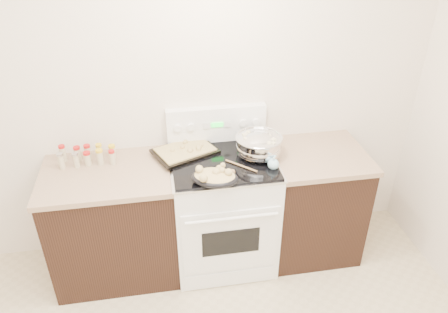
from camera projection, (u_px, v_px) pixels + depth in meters
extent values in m
cube|color=silver|center=(168.00, 92.00, 3.20)|extent=(4.00, 0.05, 2.70)
cube|color=black|center=(115.00, 225.00, 3.31)|extent=(0.90, 0.64, 0.88)
cube|color=brown|center=(107.00, 175.00, 3.07)|extent=(0.93, 0.67, 0.04)
cube|color=black|center=(311.00, 204.00, 3.54)|extent=(0.70, 0.64, 0.88)
cube|color=brown|center=(318.00, 155.00, 3.30)|extent=(0.73, 0.67, 0.04)
cube|color=white|center=(223.00, 212.00, 3.41)|extent=(0.76, 0.66, 0.92)
cube|color=white|center=(231.00, 242.00, 3.13)|extent=(0.70, 0.01, 0.55)
cube|color=black|center=(231.00, 242.00, 3.13)|extent=(0.42, 0.01, 0.22)
cylinder|color=white|center=(232.00, 218.00, 2.97)|extent=(0.65, 0.02, 0.02)
cube|color=white|center=(230.00, 278.00, 3.33)|extent=(0.70, 0.01, 0.14)
cube|color=silver|center=(223.00, 162.00, 3.17)|extent=(0.78, 0.68, 0.01)
cube|color=black|center=(223.00, 160.00, 3.16)|extent=(0.74, 0.64, 0.01)
cube|color=white|center=(216.00, 124.00, 3.34)|extent=(0.76, 0.07, 0.28)
cylinder|color=white|center=(178.00, 128.00, 3.25)|extent=(0.06, 0.02, 0.06)
cylinder|color=white|center=(191.00, 127.00, 3.26)|extent=(0.06, 0.02, 0.06)
cylinder|color=white|center=(243.00, 123.00, 3.32)|extent=(0.06, 0.02, 0.06)
cylinder|color=white|center=(256.00, 122.00, 3.33)|extent=(0.06, 0.02, 0.06)
cube|color=#19E533|center=(217.00, 125.00, 3.29)|extent=(0.09, 0.00, 0.04)
cube|color=silver|center=(207.00, 126.00, 3.28)|extent=(0.05, 0.00, 0.05)
cube|color=silver|center=(228.00, 124.00, 3.30)|extent=(0.05, 0.00, 0.05)
ellipsoid|color=silver|center=(259.00, 147.00, 3.18)|extent=(0.44, 0.44, 0.20)
cylinder|color=silver|center=(258.00, 154.00, 3.21)|extent=(0.19, 0.19, 0.01)
torus|color=silver|center=(259.00, 137.00, 3.14)|extent=(0.35, 0.35, 0.02)
cylinder|color=silver|center=(259.00, 144.00, 3.17)|extent=(0.32, 0.32, 0.11)
cylinder|color=brown|center=(259.00, 139.00, 3.14)|extent=(0.30, 0.30, 0.00)
cube|color=beige|center=(245.00, 139.00, 3.13)|extent=(0.03, 0.03, 0.02)
cube|color=beige|center=(248.00, 133.00, 3.21)|extent=(0.04, 0.04, 0.03)
cube|color=beige|center=(250.00, 140.00, 3.12)|extent=(0.03, 0.03, 0.02)
cube|color=beige|center=(269.00, 143.00, 3.08)|extent=(0.03, 0.03, 0.02)
cube|color=beige|center=(274.00, 140.00, 3.11)|extent=(0.03, 0.03, 0.02)
cube|color=beige|center=(245.00, 135.00, 3.18)|extent=(0.04, 0.04, 0.03)
cube|color=beige|center=(273.00, 140.00, 3.11)|extent=(0.04, 0.04, 0.03)
cube|color=beige|center=(247.00, 140.00, 3.12)|extent=(0.03, 0.03, 0.02)
cube|color=beige|center=(269.00, 136.00, 3.16)|extent=(0.03, 0.03, 0.03)
cube|color=beige|center=(255.00, 136.00, 3.17)|extent=(0.03, 0.03, 0.02)
cube|color=beige|center=(255.00, 143.00, 3.08)|extent=(0.04, 0.04, 0.02)
cube|color=beige|center=(269.00, 144.00, 3.07)|extent=(0.03, 0.03, 0.02)
cube|color=beige|center=(273.00, 144.00, 3.07)|extent=(0.04, 0.04, 0.02)
cube|color=beige|center=(260.00, 140.00, 3.12)|extent=(0.03, 0.03, 0.02)
ellipsoid|color=black|center=(215.00, 178.00, 2.89)|extent=(0.37, 0.31, 0.08)
ellipsoid|color=tan|center=(215.00, 176.00, 2.88)|extent=(0.33, 0.28, 0.06)
sphere|color=tan|center=(223.00, 165.00, 2.93)|extent=(0.04, 0.04, 0.04)
sphere|color=tan|center=(222.00, 170.00, 2.88)|extent=(0.04, 0.04, 0.04)
sphere|color=tan|center=(199.00, 170.00, 2.89)|extent=(0.05, 0.05, 0.05)
sphere|color=tan|center=(203.00, 178.00, 2.80)|extent=(0.06, 0.06, 0.06)
sphere|color=tan|center=(228.00, 172.00, 2.86)|extent=(0.05, 0.05, 0.05)
sphere|color=tan|center=(216.00, 172.00, 2.87)|extent=(0.06, 0.06, 0.06)
sphere|color=tan|center=(199.00, 169.00, 2.90)|extent=(0.05, 0.05, 0.05)
sphere|color=tan|center=(219.00, 168.00, 2.91)|extent=(0.04, 0.04, 0.04)
cube|color=black|center=(185.00, 151.00, 3.24)|extent=(0.53, 0.46, 0.02)
cube|color=tan|center=(185.00, 150.00, 3.24)|extent=(0.47, 0.40, 0.02)
sphere|color=tan|center=(182.00, 147.00, 3.24)|extent=(0.04, 0.04, 0.04)
sphere|color=tan|center=(190.00, 149.00, 3.22)|extent=(0.03, 0.03, 0.03)
sphere|color=tan|center=(186.00, 142.00, 3.31)|extent=(0.03, 0.03, 0.03)
sphere|color=tan|center=(199.00, 148.00, 3.24)|extent=(0.04, 0.04, 0.04)
sphere|color=tan|center=(199.00, 149.00, 3.22)|extent=(0.03, 0.03, 0.03)
sphere|color=tan|center=(173.00, 151.00, 3.21)|extent=(0.04, 0.04, 0.04)
sphere|color=tan|center=(190.00, 151.00, 3.19)|extent=(0.03, 0.03, 0.03)
sphere|color=tan|center=(201.00, 146.00, 3.27)|extent=(0.04, 0.04, 0.04)
sphere|color=tan|center=(185.00, 142.00, 3.30)|extent=(0.03, 0.03, 0.03)
sphere|color=tan|center=(190.00, 150.00, 3.20)|extent=(0.04, 0.04, 0.04)
cylinder|color=#9B7347|center=(241.00, 166.00, 3.07)|extent=(0.20, 0.19, 0.01)
sphere|color=#9B7347|center=(232.00, 172.00, 3.00)|extent=(0.04, 0.04, 0.04)
sphere|color=#9BD2E8|center=(273.00, 164.00, 3.05)|extent=(0.08, 0.08, 0.08)
cylinder|color=#9BD2E8|center=(277.00, 153.00, 3.13)|extent=(0.13, 0.24, 0.07)
cylinder|color=#BFB28C|center=(63.00, 154.00, 3.16)|extent=(0.04, 0.04, 0.11)
cylinder|color=#B21414|center=(61.00, 147.00, 3.13)|extent=(0.05, 0.05, 0.02)
cylinder|color=#BFB28C|center=(78.00, 155.00, 3.18)|extent=(0.05, 0.05, 0.09)
cylinder|color=#B21414|center=(76.00, 148.00, 3.15)|extent=(0.05, 0.05, 0.02)
cylinder|color=#BFB28C|center=(88.00, 153.00, 3.19)|extent=(0.04, 0.04, 0.10)
cylinder|color=#B21414|center=(87.00, 146.00, 3.16)|extent=(0.05, 0.05, 0.02)
cylinder|color=#BFB28C|center=(100.00, 152.00, 3.20)|extent=(0.04, 0.04, 0.10)
cylinder|color=gold|center=(98.00, 145.00, 3.17)|extent=(0.04, 0.04, 0.02)
cylinder|color=#BFB28C|center=(112.00, 152.00, 3.21)|extent=(0.05, 0.05, 0.09)
cylinder|color=gold|center=(112.00, 146.00, 3.18)|extent=(0.05, 0.05, 0.02)
cylinder|color=#BFB28C|center=(61.00, 162.00, 3.08)|extent=(0.04, 0.04, 0.10)
cylinder|color=#B2B2B7|center=(60.00, 154.00, 3.05)|extent=(0.05, 0.05, 0.02)
cylinder|color=#BFB28C|center=(76.00, 161.00, 3.09)|extent=(0.04, 0.04, 0.10)
cylinder|color=#B2B2B7|center=(75.00, 154.00, 3.06)|extent=(0.04, 0.04, 0.02)
cylinder|color=#BFB28C|center=(88.00, 160.00, 3.12)|extent=(0.05, 0.05, 0.09)
cylinder|color=#B21414|center=(87.00, 153.00, 3.09)|extent=(0.05, 0.05, 0.02)
cylinder|color=#BFB28C|center=(100.00, 158.00, 3.13)|extent=(0.05, 0.05, 0.10)
cylinder|color=gold|center=(99.00, 151.00, 3.10)|extent=(0.05, 0.05, 0.02)
cylinder|color=#BFB28C|center=(112.00, 158.00, 3.13)|extent=(0.04, 0.04, 0.10)
cylinder|color=#B21414|center=(111.00, 152.00, 3.10)|extent=(0.04, 0.04, 0.02)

